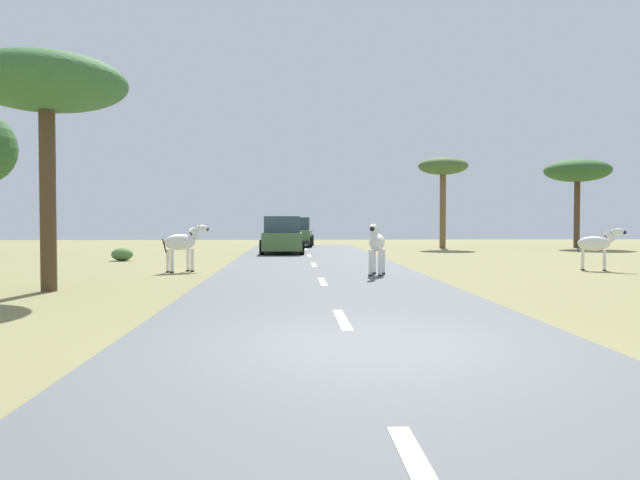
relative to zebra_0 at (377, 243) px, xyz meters
The scene contains 12 objects.
ground_plane 9.92m from the zebra_0, 98.70° to the right, with size 90.00×90.00×0.00m, color olive.
road 9.93m from the zebra_0, 99.32° to the right, with size 6.00×64.00×0.05m, color #56595B.
lane_markings 10.92m from the zebra_0, 98.47° to the right, with size 0.16×56.00×0.01m.
zebra_0 is the anchor object (origin of this frame).
zebra_1 6.05m from the zebra_0, 160.95° to the left, with size 1.38×1.17×1.52m.
zebra_2 7.55m from the zebra_0, 15.18° to the left, with size 1.37×0.89×1.40m.
car_0 12.39m from the zebra_0, 103.07° to the left, with size 2.03×4.35×1.74m.
car_1 20.03m from the zebra_0, 96.02° to the left, with size 2.24×4.45×1.74m.
tree_0 23.61m from the zebra_0, 52.06° to the left, with size 3.78×3.78×5.19m.
tree_5 9.15m from the zebra_0, 157.76° to the right, with size 3.50×3.50×5.24m.
tree_6 19.67m from the zebra_0, 70.78° to the left, with size 2.85×2.85×5.25m.
bush_1 11.84m from the zebra_0, 140.14° to the left, with size 0.84×0.75×0.50m, color #4C7038.
Camera 1 is at (-0.89, -7.47, 1.56)m, focal length 34.84 mm.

